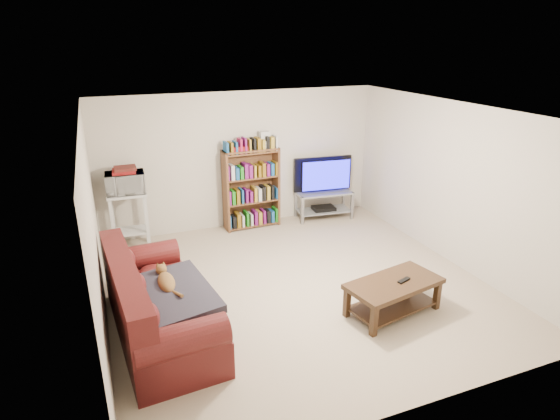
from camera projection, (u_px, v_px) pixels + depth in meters
name	position (u px, v px, depth m)	size (l,w,h in m)	color
floor	(297.00, 286.00, 6.51)	(5.00, 5.00, 0.00)	#C9B395
ceiling	(300.00, 112.00, 5.67)	(5.00, 5.00, 0.00)	white
wall_back	(242.00, 160.00, 8.27)	(5.00, 5.00, 0.00)	silver
wall_front	(418.00, 299.00, 3.91)	(5.00, 5.00, 0.00)	silver
wall_left	(94.00, 232.00, 5.23)	(5.00, 5.00, 0.00)	silver
wall_right	(452.00, 184.00, 6.95)	(5.00, 5.00, 0.00)	silver
sofa	(153.00, 310.00, 5.33)	(1.12, 2.29, 0.95)	#551616
blanket	(171.00, 295.00, 5.20)	(0.86, 1.11, 0.10)	#2D2A36
cat	(166.00, 282.00, 5.35)	(0.24, 0.61, 0.18)	brown
coffee_table	(393.00, 291.00, 5.78)	(1.29, 0.81, 0.43)	#372313
remote	(404.00, 280.00, 5.74)	(0.20, 0.05, 0.02)	black
tv_stand	(324.00, 200.00, 8.83)	(1.08, 0.57, 0.52)	#999EA3
television	(325.00, 175.00, 8.66)	(1.12, 0.15, 0.65)	black
dvd_player	(324.00, 208.00, 8.88)	(0.42, 0.29, 0.06)	black
bookshelf	(251.00, 188.00, 8.29)	(1.00, 0.34, 1.44)	brown
shelf_clutter	(255.00, 142.00, 8.06)	(0.73, 0.24, 0.28)	silver
microwave_stand	(129.00, 213.00, 7.46)	(0.62, 0.46, 0.95)	silver
microwave	(125.00, 183.00, 7.29)	(0.59, 0.40, 0.32)	silver
game_boxes	(124.00, 171.00, 7.22)	(0.35, 0.30, 0.05)	maroon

